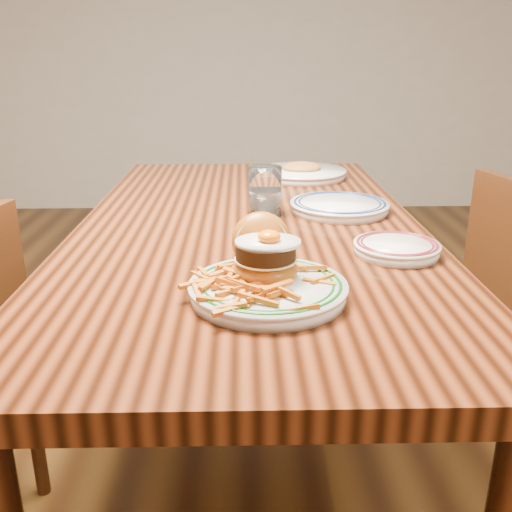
{
  "coord_description": "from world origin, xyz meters",
  "views": [
    {
      "loc": [
        -0.02,
        -1.38,
        1.15
      ],
      "look_at": [
        0.01,
        -0.44,
        0.82
      ],
      "focal_mm": 40.0,
      "sensor_mm": 36.0,
      "label": 1
    }
  ],
  "objects": [
    {
      "name": "side_plate",
      "position": [
        0.31,
        -0.25,
        0.77
      ],
      "size": [
        0.18,
        0.18,
        0.03
      ],
      "rotation": [
        0.0,
        0.0,
        0.42
      ],
      "color": "silver",
      "rests_on": "table"
    },
    {
      "name": "rear_plate",
      "position": [
        0.24,
        0.1,
        0.77
      ],
      "size": [
        0.26,
        0.26,
        0.03
      ],
      "rotation": [
        0.0,
        0.0,
        0.18
      ],
      "color": "silver",
      "rests_on": "table"
    },
    {
      "name": "floor",
      "position": [
        0.0,
        0.0,
        0.0
      ],
      "size": [
        6.0,
        6.0,
        0.0
      ],
      "primitive_type": "plane",
      "color": "black",
      "rests_on": "ground"
    },
    {
      "name": "far_plate",
      "position": [
        0.18,
        0.54,
        0.77
      ],
      "size": [
        0.3,
        0.3,
        0.05
      ],
      "rotation": [
        0.0,
        0.0,
        -0.27
      ],
      "color": "silver",
      "rests_on": "table"
    },
    {
      "name": "water_glass",
      "position": [
        0.04,
        0.07,
        0.81
      ],
      "size": [
        0.09,
        0.09,
        0.13
      ],
      "color": "white",
      "rests_on": "table"
    },
    {
      "name": "main_plate",
      "position": [
        0.02,
        -0.45,
        0.79
      ],
      "size": [
        0.28,
        0.29,
        0.13
      ],
      "rotation": [
        0.0,
        0.0,
        0.09
      ],
      "color": "silver",
      "rests_on": "table"
    },
    {
      "name": "table",
      "position": [
        0.0,
        0.0,
        0.66
      ],
      "size": [
        0.85,
        1.6,
        0.75
      ],
      "color": "black",
      "rests_on": "floor"
    }
  ]
}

